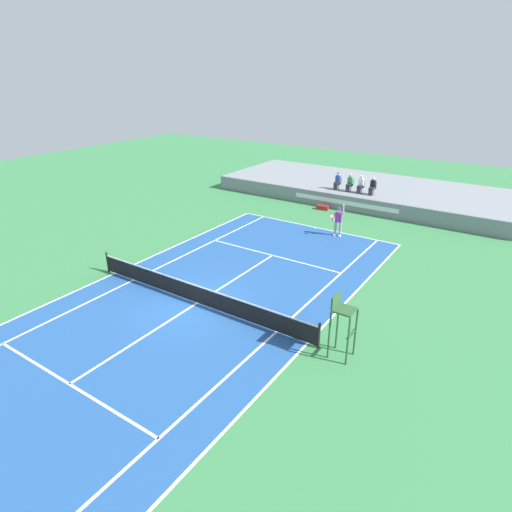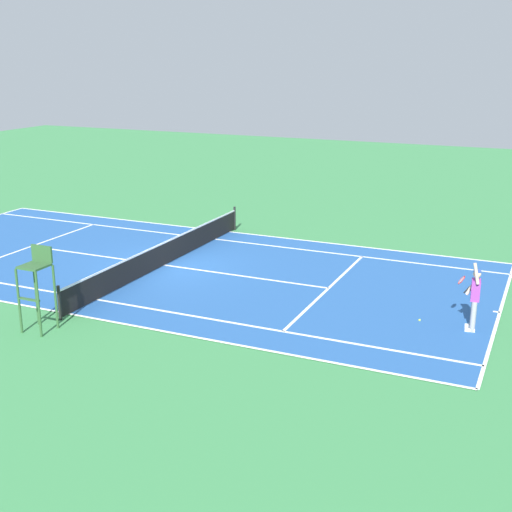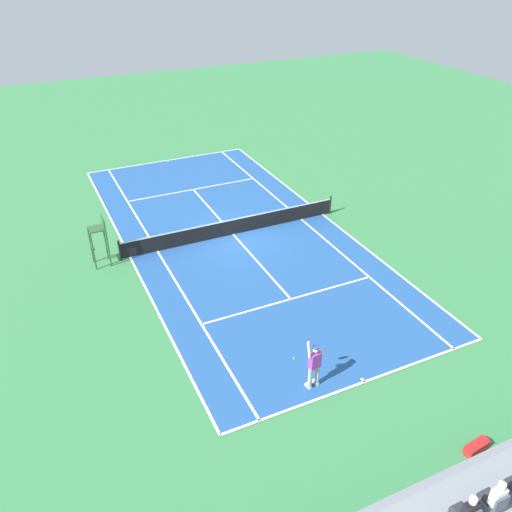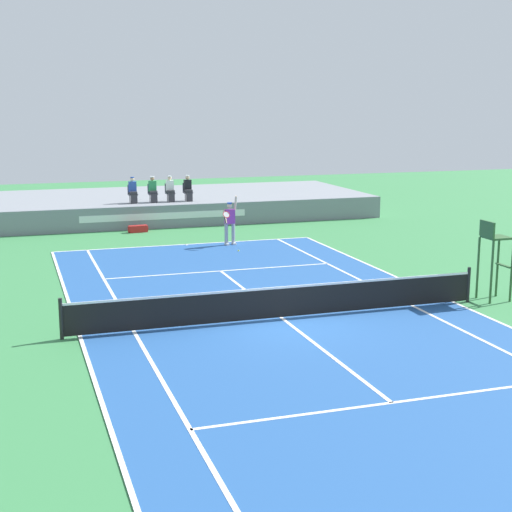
{
  "view_description": "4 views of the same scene",
  "coord_description": "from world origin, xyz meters",
  "px_view_note": "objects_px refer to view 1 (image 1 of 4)",
  "views": [
    {
      "loc": [
        11.35,
        -12.34,
        9.54
      ],
      "look_at": [
        0.53,
        3.95,
        1.0
      ],
      "focal_mm": 30.02,
      "sensor_mm": 36.0,
      "label": 1
    },
    {
      "loc": [
        20.9,
        13.09,
        7.59
      ],
      "look_at": [
        0.53,
        3.95,
        1.0
      ],
      "focal_mm": 48.05,
      "sensor_mm": 36.0,
      "label": 2
    },
    {
      "loc": [
        9.25,
        22.63,
        13.49
      ],
      "look_at": [
        0.53,
        3.95,
        1.0
      ],
      "focal_mm": 37.1,
      "sensor_mm": 36.0,
      "label": 3
    },
    {
      "loc": [
        -6.99,
        -19.14,
        5.86
      ],
      "look_at": [
        0.53,
        3.95,
        1.0
      ],
      "focal_mm": 53.47,
      "sensor_mm": 36.0,
      "label": 4
    }
  ],
  "objects_px": {
    "spectator_seated_3": "(372,186)",
    "equipment_bag": "(322,208)",
    "spectator_seated_2": "(361,185)",
    "umpire_chair": "(342,319)",
    "spectator_seated_0": "(337,181)",
    "spectator_seated_1": "(350,183)",
    "tennis_player": "(338,221)",
    "tennis_ball": "(326,243)"
  },
  "relations": [
    {
      "from": "spectator_seated_2",
      "to": "umpire_chair",
      "type": "bearing_deg",
      "value": -70.94
    },
    {
      "from": "umpire_chair",
      "to": "equipment_bag",
      "type": "distance_m",
      "value": 17.79
    },
    {
      "from": "spectator_seated_3",
      "to": "tennis_ball",
      "type": "height_order",
      "value": "spectator_seated_3"
    },
    {
      "from": "spectator_seated_3",
      "to": "tennis_ball",
      "type": "bearing_deg",
      "value": -88.66
    },
    {
      "from": "spectator_seated_0",
      "to": "spectator_seated_2",
      "type": "xyz_separation_m",
      "value": [
        1.85,
        0.0,
        0.0
      ]
    },
    {
      "from": "tennis_ball",
      "to": "spectator_seated_1",
      "type": "bearing_deg",
      "value": 103.6
    },
    {
      "from": "spectator_seated_0",
      "to": "spectator_seated_2",
      "type": "height_order",
      "value": "same"
    },
    {
      "from": "spectator_seated_0",
      "to": "tennis_player",
      "type": "distance_m",
      "value": 7.28
    },
    {
      "from": "spectator_seated_1",
      "to": "spectator_seated_2",
      "type": "distance_m",
      "value": 0.86
    },
    {
      "from": "umpire_chair",
      "to": "tennis_ball",
      "type": "bearing_deg",
      "value": 117.45
    },
    {
      "from": "spectator_seated_2",
      "to": "umpire_chair",
      "type": "relative_size",
      "value": 0.52
    },
    {
      "from": "spectator_seated_0",
      "to": "spectator_seated_3",
      "type": "relative_size",
      "value": 1.0
    },
    {
      "from": "spectator_seated_1",
      "to": "equipment_bag",
      "type": "height_order",
      "value": "spectator_seated_1"
    },
    {
      "from": "equipment_bag",
      "to": "umpire_chair",
      "type": "bearing_deg",
      "value": -62.58
    },
    {
      "from": "spectator_seated_0",
      "to": "spectator_seated_1",
      "type": "distance_m",
      "value": 0.98
    },
    {
      "from": "spectator_seated_1",
      "to": "tennis_player",
      "type": "distance_m",
      "value": 6.93
    },
    {
      "from": "spectator_seated_3",
      "to": "tennis_player",
      "type": "distance_m",
      "value": 6.63
    },
    {
      "from": "tennis_player",
      "to": "equipment_bag",
      "type": "bearing_deg",
      "value": 125.14
    },
    {
      "from": "spectator_seated_2",
      "to": "spectator_seated_3",
      "type": "relative_size",
      "value": 1.0
    },
    {
      "from": "spectator_seated_0",
      "to": "tennis_player",
      "type": "bearing_deg",
      "value": -65.49
    },
    {
      "from": "spectator_seated_0",
      "to": "tennis_ball",
      "type": "height_order",
      "value": "spectator_seated_0"
    },
    {
      "from": "spectator_seated_3",
      "to": "spectator_seated_2",
      "type": "bearing_deg",
      "value": 180.0
    },
    {
      "from": "spectator_seated_0",
      "to": "spectator_seated_2",
      "type": "relative_size",
      "value": 1.0
    },
    {
      "from": "equipment_bag",
      "to": "spectator_seated_0",
      "type": "bearing_deg",
      "value": 86.06
    },
    {
      "from": "tennis_player",
      "to": "equipment_bag",
      "type": "height_order",
      "value": "tennis_player"
    },
    {
      "from": "spectator_seated_3",
      "to": "umpire_chair",
      "type": "distance_m",
      "value": 18.62
    },
    {
      "from": "tennis_player",
      "to": "equipment_bag",
      "type": "xyz_separation_m",
      "value": [
        -3.15,
        4.47,
        -0.83
      ]
    },
    {
      "from": "spectator_seated_3",
      "to": "equipment_bag",
      "type": "relative_size",
      "value": 1.36
    },
    {
      "from": "spectator_seated_2",
      "to": "tennis_ball",
      "type": "distance_m",
      "value": 8.32
    },
    {
      "from": "tennis_ball",
      "to": "equipment_bag",
      "type": "bearing_deg",
      "value": 117.35
    },
    {
      "from": "umpire_chair",
      "to": "equipment_bag",
      "type": "bearing_deg",
      "value": 117.42
    },
    {
      "from": "spectator_seated_2",
      "to": "tennis_ball",
      "type": "height_order",
      "value": "spectator_seated_2"
    },
    {
      "from": "spectator_seated_2",
      "to": "tennis_player",
      "type": "bearing_deg",
      "value": -80.06
    },
    {
      "from": "equipment_bag",
      "to": "spectator_seated_2",
      "type": "bearing_deg",
      "value": 46.68
    },
    {
      "from": "tennis_ball",
      "to": "equipment_bag",
      "type": "height_order",
      "value": "equipment_bag"
    },
    {
      "from": "spectator_seated_3",
      "to": "tennis_player",
      "type": "xyz_separation_m",
      "value": [
        0.25,
        -6.59,
        -0.72
      ]
    },
    {
      "from": "spectator_seated_2",
      "to": "umpire_chair",
      "type": "xyz_separation_m",
      "value": [
        6.17,
        -17.85,
        -0.16
      ]
    },
    {
      "from": "spectator_seated_0",
      "to": "spectator_seated_1",
      "type": "bearing_deg",
      "value": 0.0
    },
    {
      "from": "tennis_player",
      "to": "umpire_chair",
      "type": "bearing_deg",
      "value": -66.0
    },
    {
      "from": "spectator_seated_2",
      "to": "spectator_seated_3",
      "type": "height_order",
      "value": "same"
    },
    {
      "from": "spectator_seated_1",
      "to": "spectator_seated_2",
      "type": "relative_size",
      "value": 1.0
    },
    {
      "from": "spectator_seated_2",
      "to": "equipment_bag",
      "type": "bearing_deg",
      "value": -133.32
    }
  ]
}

